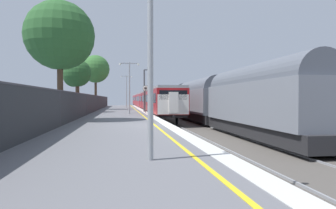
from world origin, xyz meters
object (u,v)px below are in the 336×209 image
object	(u,v)px
signal_gantry	(147,85)
background_tree_left	(96,70)
platform_lamp_mid	(129,83)
freight_train_adjacent_track	(199,99)
speed_limit_sign	(146,96)
commuter_train_at_platform	(146,100)
background_tree_centre	(76,74)
background_tree_right	(59,37)
platform_lamp_near	(150,19)
platform_lamp_far	(127,89)

from	to	relation	value
signal_gantry	background_tree_left	world-z (taller)	background_tree_left
platform_lamp_mid	background_tree_left	xyz separation A→B (m)	(-4.44, 13.62, 2.56)
signal_gantry	freight_train_adjacent_track	bearing A→B (deg)	-30.65
speed_limit_sign	background_tree_left	xyz separation A→B (m)	(-6.16, 11.96, 3.75)
signal_gantry	speed_limit_sign	bearing A→B (deg)	-96.45
freight_train_adjacent_track	platform_lamp_mid	bearing A→B (deg)	-167.11
commuter_train_at_platform	background_tree_centre	bearing A→B (deg)	-113.75
background_tree_centre	speed_limit_sign	bearing A→B (deg)	-20.82
freight_train_adjacent_track	background_tree_right	xyz separation A→B (m)	(-12.37, -10.85, 4.08)
commuter_train_at_platform	platform_lamp_mid	bearing A→B (deg)	-97.91
signal_gantry	background_tree_left	distance (m)	11.12
signal_gantry	platform_lamp_mid	size ratio (longest dim) A/B	0.97
platform_lamp_near	background_tree_right	world-z (taller)	background_tree_right
commuter_train_at_platform	speed_limit_sign	world-z (taller)	speed_limit_sign
speed_limit_sign	freight_train_adjacent_track	bearing A→B (deg)	0.67
platform_lamp_near	platform_lamp_mid	distance (m)	22.54
speed_limit_sign	background_tree_centre	distance (m)	8.34
platform_lamp_far	commuter_train_at_platform	bearing A→B (deg)	41.37
platform_lamp_mid	freight_train_adjacent_track	bearing A→B (deg)	12.89
speed_limit_sign	platform_lamp_far	xyz separation A→B (m)	(-1.72, 20.88, 1.44)
platform_lamp_far	signal_gantry	bearing A→B (deg)	-83.19
freight_train_adjacent_track	background_tree_left	xyz separation A→B (m)	(-12.01, 11.89, 4.12)
background_tree_centre	background_tree_right	size ratio (longest dim) A/B	0.74
background_tree_left	commuter_train_at_platform	bearing A→B (deg)	56.43
platform_lamp_far	freight_train_adjacent_track	bearing A→B (deg)	-70.00
freight_train_adjacent_track	platform_lamp_near	bearing A→B (deg)	-107.33
commuter_train_at_platform	background_tree_right	size ratio (longest dim) A/B	7.75
platform_lamp_near	platform_lamp_mid	bearing A→B (deg)	90.00
freight_train_adjacent_track	background_tree_left	distance (m)	17.39
background_tree_left	background_tree_centre	world-z (taller)	background_tree_left
platform_lamp_near	platform_lamp_far	xyz separation A→B (m)	(0.00, 45.08, -0.08)
platform_lamp_near	background_tree_centre	bearing A→B (deg)	102.00
platform_lamp_far	background_tree_centre	bearing A→B (deg)	-107.68
platform_lamp_near	background_tree_left	world-z (taller)	background_tree_left
freight_train_adjacent_track	commuter_train_at_platform	bearing A→B (deg)	99.49
freight_train_adjacent_track	speed_limit_sign	bearing A→B (deg)	-179.33
speed_limit_sign	platform_lamp_far	distance (m)	21.00
background_tree_centre	platform_lamp_mid	bearing A→B (deg)	-38.09
freight_train_adjacent_track	platform_lamp_mid	world-z (taller)	platform_lamp_mid
platform_lamp_mid	background_tree_right	size ratio (longest dim) A/B	0.64
signal_gantry	platform_lamp_near	size ratio (longest dim) A/B	0.86
speed_limit_sign	platform_lamp_near	distance (m)	24.31
platform_lamp_near	platform_lamp_far	size ratio (longest dim) A/B	1.03
platform_lamp_mid	signal_gantry	bearing A→B (deg)	67.14
platform_lamp_mid	background_tree_centre	distance (m)	7.40
platform_lamp_near	background_tree_centre	distance (m)	27.66
platform_lamp_far	background_tree_left	size ratio (longest dim) A/B	0.72
signal_gantry	background_tree_centre	world-z (taller)	background_tree_centre
signal_gantry	platform_lamp_near	xyz separation A→B (m)	(-2.10, -27.52, 0.28)
commuter_train_at_platform	background_tree_right	world-z (taller)	background_tree_right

